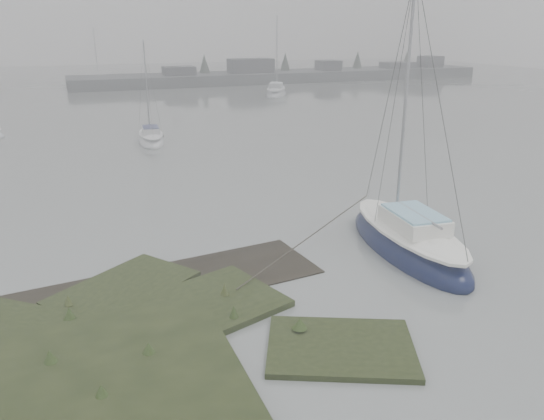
{
  "coord_description": "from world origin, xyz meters",
  "views": [
    {
      "loc": [
        -5.09,
        -10.09,
        7.37
      ],
      "look_at": [
        0.86,
        4.89,
        1.8
      ],
      "focal_mm": 35.0,
      "sensor_mm": 36.0,
      "label": 1
    }
  ],
  "objects": [
    {
      "name": "ground",
      "position": [
        0.0,
        30.0,
        0.0
      ],
      "size": [
        160.0,
        160.0,
        0.0
      ],
      "primitive_type": "plane",
      "color": "slate",
      "rests_on": "ground"
    },
    {
      "name": "sailboat_main",
      "position": [
        5.57,
        3.99,
        0.3
      ],
      "size": [
        2.93,
        7.15,
        9.84
      ],
      "rotation": [
        0.0,
        0.0,
        -0.09
      ],
      "color": "#0A1133",
      "rests_on": "ground"
    },
    {
      "name": "sailboat_far_b",
      "position": [
        18.06,
        46.9,
        0.29
      ],
      "size": [
        4.93,
        6.81,
        9.26
      ],
      "rotation": [
        0.0,
        0.0,
        -0.48
      ],
      "color": "silver",
      "rests_on": "ground"
    },
    {
      "name": "sailboat_far_c",
      "position": [
        0.63,
        62.88,
        0.24
      ],
      "size": [
        5.84,
        3.87,
        7.86
      ],
      "rotation": [
        0.0,
        0.0,
        1.17
      ],
      "color": "#A2A6AA",
      "rests_on": "ground"
    },
    {
      "name": "far_shoreline",
      "position": [
        26.84,
        61.9,
        0.85
      ],
      "size": [
        60.0,
        8.0,
        4.15
      ],
      "color": "#4C4F51",
      "rests_on": "ground"
    },
    {
      "name": "sailboat_white",
      "position": [
        0.38,
        25.83,
        0.22
      ],
      "size": [
        2.11,
        5.17,
        7.11
      ],
      "rotation": [
        0.0,
        0.0,
        -0.09
      ],
      "color": "silver",
      "rests_on": "ground"
    }
  ]
}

